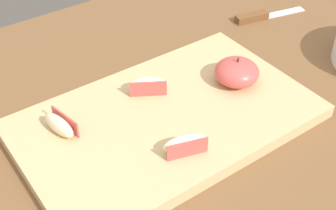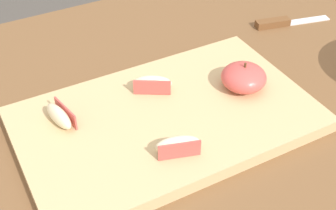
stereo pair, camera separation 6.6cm
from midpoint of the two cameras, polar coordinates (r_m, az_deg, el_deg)
name	(u,v)px [view 1 (the left image)]	position (r m, az deg, el deg)	size (l,w,h in m)	color
dining_table	(138,182)	(0.76, -6.18, -9.44)	(1.38, 0.86, 0.73)	brown
cutting_board	(168,121)	(0.70, -2.67, -2.02)	(0.44, 0.27, 0.02)	tan
apple_half_skin_up	(237,72)	(0.75, 6.00, 3.90)	(0.07, 0.07, 0.05)	#D14C47
apple_wedge_middle	(148,85)	(0.74, -5.05, 2.36)	(0.06, 0.05, 0.03)	beige
apple_wedge_near_knife	(185,144)	(0.63, -0.90, -4.91)	(0.06, 0.04, 0.03)	beige
apple_wedge_left	(60,125)	(0.69, -15.81, -2.46)	(0.03, 0.06, 0.03)	beige
paring_knife	(258,16)	(0.99, 9.01, 10.59)	(0.16, 0.05, 0.01)	silver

